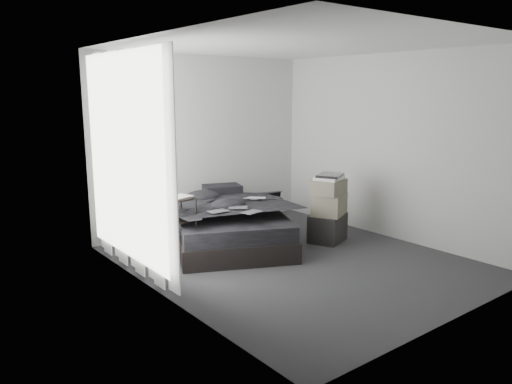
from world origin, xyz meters
TOP-DOWN VIEW (x-y plane):
  - floor at (0.00, 0.00)m, footprint 3.60×4.20m
  - ceiling at (0.00, 0.00)m, footprint 3.60×4.20m
  - wall_back at (0.00, 2.10)m, footprint 3.60×0.01m
  - wall_front at (0.00, -2.10)m, footprint 3.60×0.01m
  - wall_left at (-1.80, 0.00)m, footprint 0.01×4.20m
  - wall_right at (1.80, 0.00)m, footprint 0.01×4.20m
  - window_left at (-1.78, 0.90)m, footprint 0.02×2.00m
  - curtain_left at (-1.73, 0.90)m, footprint 0.06×2.12m
  - bed at (-0.28, 1.02)m, footprint 2.11×2.33m
  - mattress at (-0.28, 1.02)m, footprint 2.04×2.26m
  - duvet at (-0.30, 0.98)m, footprint 1.96×2.07m
  - pillow_lower at (-0.01, 1.71)m, footprint 0.68×0.59m
  - pillow_upper at (0.04, 1.67)m, footprint 0.63×0.52m
  - laptop at (0.06, 0.91)m, footprint 0.36×0.35m
  - comic_a at (-0.71, 0.66)m, footprint 0.25×0.17m
  - comic_b at (-0.40, 0.67)m, footprint 0.29×0.27m
  - comic_c at (-0.40, 0.36)m, footprint 0.26×0.20m
  - side_stand at (-1.14, 0.92)m, footprint 0.46×0.46m
  - papers at (-1.12, 0.90)m, footprint 0.35×0.29m
  - floor_books at (-1.39, 1.05)m, footprint 0.17×0.23m
  - box_lower at (0.93, 0.36)m, footprint 0.64×0.57m
  - box_mid at (0.94, 0.35)m, footprint 0.61×0.56m
  - box_upper at (0.92, 0.35)m, footprint 0.56×0.51m
  - art_book_white at (0.93, 0.36)m, footprint 0.49×0.44m
  - art_book_snake at (0.94, 0.35)m, footprint 0.48×0.45m

SIDE VIEW (x-z plane):
  - floor at x=0.00m, z-range -0.01..0.01m
  - floor_books at x=-1.39m, z-range 0.00..0.16m
  - bed at x=-0.28m, z-range 0.00..0.26m
  - box_lower at x=0.93m, z-range 0.00..0.38m
  - mattress at x=-0.28m, z-range 0.26..0.46m
  - side_stand at x=-1.14m, z-range 0.00..0.80m
  - pillow_lower at x=-0.01m, z-range 0.46..0.59m
  - box_mid at x=0.94m, z-range 0.38..0.68m
  - duvet at x=-0.30m, z-range 0.46..0.68m
  - pillow_upper at x=0.04m, z-range 0.59..0.71m
  - comic_a at x=-0.71m, z-range 0.68..0.69m
  - comic_b at x=-0.40m, z-range 0.69..0.70m
  - laptop at x=0.06m, z-range 0.68..0.71m
  - comic_c at x=-0.40m, z-range 0.70..0.70m
  - box_upper at x=0.92m, z-range 0.68..0.88m
  - papers at x=-1.12m, z-range 0.80..0.82m
  - art_book_white at x=0.93m, z-range 0.88..0.92m
  - art_book_snake at x=0.94m, z-range 0.92..0.96m
  - curtain_left at x=-1.73m, z-range 0.04..2.52m
  - wall_back at x=0.00m, z-range 0.00..2.60m
  - wall_front at x=0.00m, z-range 0.00..2.60m
  - wall_left at x=-1.80m, z-range 0.00..2.60m
  - wall_right at x=1.80m, z-range 0.00..2.60m
  - window_left at x=-1.78m, z-range 0.20..2.50m
  - ceiling at x=0.00m, z-range 2.60..2.60m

